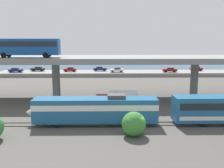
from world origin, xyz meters
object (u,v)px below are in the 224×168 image
(parked_car_5, at_px, (16,70))
(parked_car_6, at_px, (38,69))
(service_truck_west, at_px, (118,100))
(parked_car_1, at_px, (70,69))
(parked_car_2, at_px, (117,70))
(parked_car_0, at_px, (196,69))
(transit_bus_on_overpass, at_px, (26,46))
(parked_car_3, at_px, (170,70))
(train_locomotive, at_px, (89,109))
(parked_car_4, at_px, (100,69))

(parked_car_5, distance_m, parked_car_6, 7.12)
(service_truck_west, relative_size, parked_car_1, 1.67)
(parked_car_2, xyz_separation_m, parked_car_5, (-32.90, 0.29, 0.00))
(parked_car_0, distance_m, parked_car_1, 42.75)
(transit_bus_on_overpass, relative_size, parked_car_3, 2.63)
(parked_car_1, distance_m, parked_car_2, 15.57)
(service_truck_west, bearing_deg, transit_bus_on_overpass, -20.31)
(train_locomotive, relative_size, parked_car_2, 4.05)
(transit_bus_on_overpass, height_order, parked_car_6, transit_bus_on_overpass)
(transit_bus_on_overpass, distance_m, parked_car_0, 60.14)
(transit_bus_on_overpass, bearing_deg, parked_car_0, -139.22)
(transit_bus_on_overpass, xyz_separation_m, parked_car_5, (-15.07, 35.73, -8.33))
(parked_car_1, xyz_separation_m, parked_car_3, (32.83, -1.86, 0.00))
(parked_car_5, relative_size, parked_car_6, 0.97)
(parked_car_4, distance_m, parked_car_6, 21.00)
(parked_car_1, height_order, parked_car_2, same)
(parked_car_4, bearing_deg, parked_car_0, -0.54)
(parked_car_0, distance_m, parked_car_2, 27.48)
(parked_car_4, bearing_deg, transit_bus_on_overpass, -107.31)
(transit_bus_on_overpass, distance_m, parked_car_2, 40.54)
(transit_bus_on_overpass, distance_m, parked_car_4, 41.91)
(parked_car_0, relative_size, parked_car_1, 0.98)
(parked_car_0, relative_size, parked_car_4, 0.90)
(train_locomotive, height_order, parked_car_2, train_locomotive)
(parked_car_1, bearing_deg, parked_car_4, -169.04)
(parked_car_0, bearing_deg, train_locomotive, 58.01)
(service_truck_west, xyz_separation_m, parked_car_3, (18.66, 41.56, 0.37))
(parked_car_2, height_order, parked_car_4, same)
(train_locomotive, xyz_separation_m, parked_car_5, (-27.39, 49.32, -0.19))
(transit_bus_on_overpass, relative_size, parked_car_0, 2.99)
(train_locomotive, relative_size, parked_car_6, 3.92)
(train_locomotive, relative_size, parked_car_3, 3.88)
(parked_car_3, bearing_deg, transit_bus_on_overpass, 45.20)
(train_locomotive, height_order, parked_car_5, train_locomotive)
(parked_car_1, distance_m, parked_car_5, 17.51)
(parked_car_2, bearing_deg, parked_car_4, -33.91)
(service_truck_west, relative_size, parked_car_3, 1.49)
(train_locomotive, height_order, transit_bus_on_overpass, transit_bus_on_overpass)
(train_locomotive, height_order, parked_car_4, train_locomotive)
(parked_car_6, bearing_deg, parked_car_5, 27.80)
(parked_car_2, xyz_separation_m, parked_car_6, (-26.61, 3.61, 0.00))
(train_locomotive, bearing_deg, parked_car_6, -68.16)
(parked_car_1, height_order, parked_car_5, same)
(parked_car_1, relative_size, parked_car_5, 0.93)
(service_truck_west, relative_size, parked_car_5, 1.55)
(parked_car_3, xyz_separation_m, parked_car_4, (-22.98, 3.77, 0.00))
(train_locomotive, bearing_deg, parked_car_2, -96.42)
(parked_car_4, height_order, parked_car_5, same)
(service_truck_west, bearing_deg, parked_car_5, -52.94)
(train_locomotive, distance_m, parked_car_6, 56.70)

